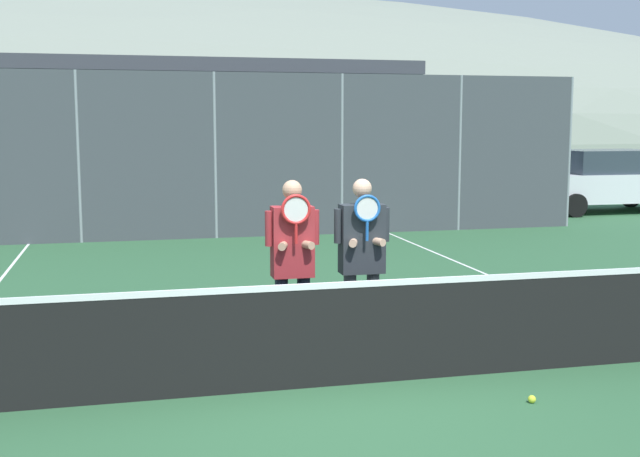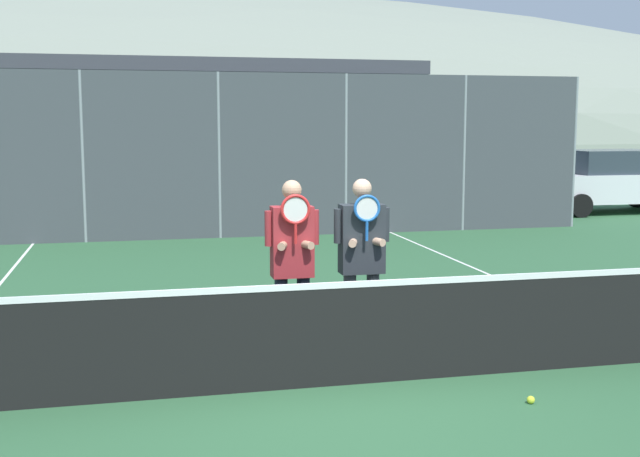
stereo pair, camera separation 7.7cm
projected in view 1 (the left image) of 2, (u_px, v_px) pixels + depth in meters
The scene contains 13 objects.
ground_plane at pixel (334, 386), 7.33m from camera, with size 120.00×120.00×0.00m, color #2D5B38.
hill_distant at pixel (151, 155), 58.56m from camera, with size 112.98×62.76×21.97m.
clubhouse_building at pixel (169, 134), 23.03m from camera, with size 13.49×5.50×4.05m.
fence_back at pixel (215, 156), 16.48m from camera, with size 16.29×0.06×3.42m.
tennis_net at pixel (334, 333), 7.26m from camera, with size 9.99×0.09×1.06m.
court_line_right_sideline at pixel (539, 296), 11.08m from camera, with size 0.05×16.00×0.01m, color white.
player_leftmost at pixel (293, 258), 7.87m from camera, with size 0.54×0.34×1.84m.
player_center_left at pixel (362, 254), 8.08m from camera, with size 0.58×0.34×1.83m.
car_far_left at pixel (24, 187), 18.22m from camera, with size 4.00×2.07×1.86m.
car_left_of_center at pixel (240, 186), 19.16m from camera, with size 4.74×1.93×1.74m.
car_center at pixel (433, 183), 20.54m from camera, with size 4.21×1.93×1.67m.
car_right_of_center at pixel (606, 180), 21.48m from camera, with size 4.41×2.01×1.66m.
tennis_ball_on_court at pixel (532, 399), 6.87m from camera, with size 0.07×0.07×0.07m.
Camera 1 is at (-1.78, -6.85, 2.39)m, focal length 45.00 mm.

